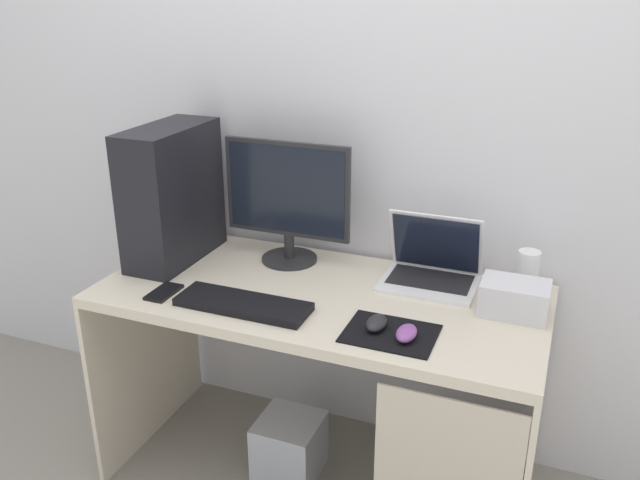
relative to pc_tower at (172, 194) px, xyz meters
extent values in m
plane|color=gray|center=(0.59, -0.07, -0.98)|extent=(8.00, 8.00, 0.00)
cube|color=silver|center=(0.59, 0.30, 0.32)|extent=(4.00, 0.04, 2.60)
cube|color=beige|center=(0.59, -0.07, -0.26)|extent=(1.44, 0.67, 0.03)
cube|color=beige|center=(-0.12, -0.07, -0.63)|extent=(0.02, 0.67, 0.71)
cube|color=beige|center=(1.30, -0.07, -0.63)|extent=(0.02, 0.67, 0.71)
cube|color=black|center=(0.00, 0.00, 0.00)|extent=(0.18, 0.41, 0.48)
cylinder|color=#232326|center=(0.39, 0.12, -0.23)|extent=(0.20, 0.20, 0.01)
cylinder|color=#232326|center=(0.39, 0.12, -0.18)|extent=(0.04, 0.04, 0.09)
cube|color=#232326|center=(0.39, 0.12, 0.03)|extent=(0.46, 0.02, 0.33)
cube|color=black|center=(0.39, 0.11, 0.03)|extent=(0.43, 0.00, 0.30)
cube|color=white|center=(0.90, 0.10, -0.23)|extent=(0.31, 0.24, 0.01)
cube|color=black|center=(0.90, 0.12, -0.23)|extent=(0.27, 0.16, 0.00)
cube|color=white|center=(0.90, 0.18, -0.12)|extent=(0.31, 0.09, 0.22)
cube|color=black|center=(0.90, 0.18, -0.12)|extent=(0.29, 0.08, 0.20)
cylinder|color=white|center=(1.21, 0.16, -0.17)|extent=(0.07, 0.07, 0.14)
cube|color=silver|center=(1.19, 0.00, -0.19)|extent=(0.20, 0.14, 0.10)
cube|color=black|center=(0.41, -0.26, -0.23)|extent=(0.42, 0.14, 0.02)
cube|color=black|center=(0.88, -0.25, -0.24)|extent=(0.26, 0.20, 0.00)
ellipsoid|color=#232326|center=(0.83, -0.24, -0.22)|extent=(0.06, 0.10, 0.03)
ellipsoid|color=#8C4C99|center=(0.93, -0.27, -0.22)|extent=(0.06, 0.10, 0.03)
cube|color=black|center=(0.13, -0.27, -0.23)|extent=(0.07, 0.13, 0.01)
cube|color=#B7BCC6|center=(0.48, -0.10, -0.87)|extent=(0.22, 0.22, 0.22)
camera|label=1|loc=(1.30, -1.86, 0.71)|focal=37.04mm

